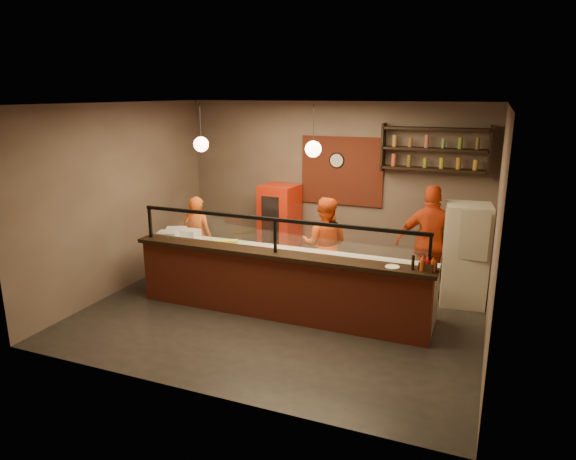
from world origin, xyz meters
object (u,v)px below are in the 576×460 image
at_px(fridge, 465,255).
at_px(pizza_dough, 275,251).
at_px(cook_mid, 325,245).
at_px(pepper_mill, 413,262).
at_px(wall_clock, 337,160).
at_px(red_cooler, 280,225).
at_px(condiment_caddy, 428,266).
at_px(cook_left, 198,237).
at_px(cook_right, 431,243).

relative_size(fridge, pizza_dough, 3.25).
distance_m(cook_mid, pepper_mill, 2.20).
bearing_deg(wall_clock, red_cooler, -163.72).
bearing_deg(pepper_mill, condiment_caddy, 13.34).
relative_size(wall_clock, fridge, 0.18).
bearing_deg(red_cooler, wall_clock, 22.81).
bearing_deg(red_cooler, cook_left, -123.23).
distance_m(cook_left, cook_right, 4.15).
relative_size(cook_left, condiment_caddy, 7.59).
xyz_separation_m(wall_clock, fridge, (2.50, -1.06, -1.27)).
distance_m(cook_left, pepper_mill, 4.24).
distance_m(pizza_dough, condiment_caddy, 2.47).
relative_size(cook_mid, pepper_mill, 8.18).
bearing_deg(fridge, cook_right, 170.48).
bearing_deg(cook_mid, pizza_dough, 49.78).
distance_m(wall_clock, cook_right, 2.49).
bearing_deg(cook_right, condiment_caddy, 85.98).
height_order(cook_left, fridge, fridge).
height_order(wall_clock, pizza_dough, wall_clock).
bearing_deg(condiment_caddy, fridge, 76.54).
distance_m(red_cooler, pizza_dough, 2.09).
bearing_deg(cook_mid, wall_clock, -88.76).
relative_size(fridge, condiment_caddy, 8.15).
bearing_deg(cook_left, condiment_caddy, 161.05).
bearing_deg(red_cooler, cook_mid, -33.60).
height_order(cook_mid, condiment_caddy, cook_mid).
bearing_deg(cook_left, pizza_dough, 156.41).
relative_size(cook_left, pizza_dough, 3.03).
bearing_deg(cook_mid, cook_left, -2.76).
relative_size(red_cooler, condiment_caddy, 7.90).
distance_m(wall_clock, pepper_mill, 3.50).
xyz_separation_m(cook_mid, red_cooler, (-1.29, 1.09, -0.03)).
bearing_deg(pizza_dough, pepper_mill, -13.08).
height_order(red_cooler, condiment_caddy, red_cooler).
relative_size(red_cooler, pizza_dough, 3.15).
height_order(wall_clock, red_cooler, wall_clock).
bearing_deg(pepper_mill, cook_right, 88.67).
xyz_separation_m(cook_mid, pepper_mill, (1.68, -1.38, 0.33)).
bearing_deg(pizza_dough, cook_mid, 57.85).
height_order(cook_mid, fridge, cook_mid).
height_order(cook_left, cook_right, cook_right).
distance_m(wall_clock, pizza_dough, 2.58).
xyz_separation_m(wall_clock, red_cooler, (-1.06, -0.31, -1.30)).
distance_m(cook_right, condiment_caddy, 1.71).
bearing_deg(cook_mid, condiment_caddy, 136.37).
height_order(cook_mid, cook_right, cook_right).
height_order(fridge, pepper_mill, fridge).
xyz_separation_m(cook_left, fridge, (4.65, 0.55, 0.06)).
distance_m(condiment_caddy, pepper_mill, 0.20).
bearing_deg(cook_left, fridge, -177.43).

